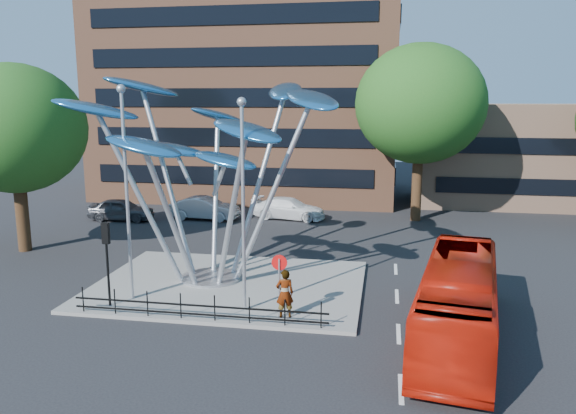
% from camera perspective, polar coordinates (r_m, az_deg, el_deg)
% --- Properties ---
extents(ground, '(120.00, 120.00, 0.00)m').
position_cam_1_polar(ground, '(20.27, -7.97, -13.60)').
color(ground, black).
rests_on(ground, ground).
extents(traffic_island, '(12.00, 9.00, 0.15)m').
position_cam_1_polar(traffic_island, '(25.85, -6.01, -7.88)').
color(traffic_island, slate).
rests_on(traffic_island, ground).
extents(brick_tower, '(25.00, 15.00, 30.00)m').
position_cam_1_polar(brick_tower, '(51.34, -3.65, 18.29)').
color(brick_tower, brown).
rests_on(brick_tower, ground).
extents(low_building_near, '(15.00, 8.00, 8.00)m').
position_cam_1_polar(low_building_near, '(48.78, 22.02, 4.97)').
color(low_building_near, tan).
rests_on(low_building_near, ground).
extents(tree_right, '(8.80, 8.80, 12.11)m').
position_cam_1_polar(tree_right, '(39.57, 13.29, 10.13)').
color(tree_right, black).
rests_on(tree_right, ground).
extents(tree_left, '(7.60, 7.60, 10.32)m').
position_cam_1_polar(tree_left, '(33.96, -26.04, 7.15)').
color(tree_left, black).
rests_on(tree_left, ground).
extents(leaf_sculpture, '(12.72, 9.54, 9.51)m').
position_cam_1_polar(leaf_sculpture, '(25.50, -8.22, 7.42)').
color(leaf_sculpture, '#9EA0A5').
rests_on(leaf_sculpture, traffic_island).
extents(street_lamp_left, '(0.36, 0.36, 8.80)m').
position_cam_1_polar(street_lamp_left, '(23.61, -16.15, 3.14)').
color(street_lamp_left, '#9EA0A5').
rests_on(street_lamp_left, traffic_island).
extents(street_lamp_right, '(0.36, 0.36, 8.30)m').
position_cam_1_polar(street_lamp_right, '(21.45, -4.61, 2.08)').
color(street_lamp_right, '#9EA0A5').
rests_on(street_lamp_right, traffic_island).
extents(traffic_light_island, '(0.28, 0.18, 3.42)m').
position_cam_1_polar(traffic_light_island, '(23.48, -17.96, -3.83)').
color(traffic_light_island, black).
rests_on(traffic_light_island, traffic_island).
extents(no_entry_sign_island, '(0.60, 0.10, 2.45)m').
position_cam_1_polar(no_entry_sign_island, '(21.42, -0.88, -6.92)').
color(no_entry_sign_island, '#9EA0A5').
rests_on(no_entry_sign_island, traffic_island).
extents(pedestrian_railing_front, '(10.00, 0.06, 1.00)m').
position_cam_1_polar(pedestrian_railing_front, '(21.84, -9.17, -10.22)').
color(pedestrian_railing_front, black).
rests_on(pedestrian_railing_front, traffic_island).
extents(red_bus, '(4.04, 10.49, 2.85)m').
position_cam_1_polar(red_bus, '(20.73, 16.93, -9.16)').
color(red_bus, '#B81708').
rests_on(red_bus, ground).
extents(pedestrian, '(0.80, 0.65, 1.89)m').
position_cam_1_polar(pedestrian, '(21.60, -0.33, -8.78)').
color(pedestrian, gray).
rests_on(pedestrian, traffic_island).
extents(parked_car_left, '(4.60, 2.00, 1.55)m').
position_cam_1_polar(parked_car_left, '(41.01, -16.59, -0.24)').
color(parked_car_left, '#3F4147').
rests_on(parked_car_left, ground).
extents(parked_car_mid, '(4.94, 2.01, 1.59)m').
position_cam_1_polar(parked_car_mid, '(40.02, -8.42, -0.13)').
color(parked_car_mid, '#B0B4B9').
rests_on(parked_car_mid, ground).
extents(parked_car_right, '(5.37, 2.76, 1.49)m').
position_cam_1_polar(parked_car_right, '(39.79, 0.13, -0.15)').
color(parked_car_right, white).
rests_on(parked_car_right, ground).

